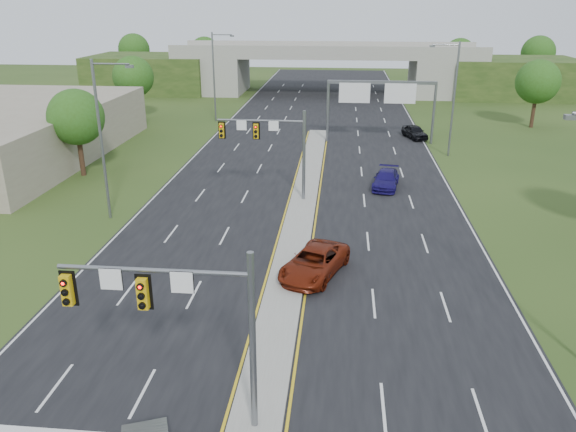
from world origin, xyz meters
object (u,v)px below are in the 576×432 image
at_px(signal_mast_far, 274,141).
at_px(car_far_b, 386,179).
at_px(car_far_c, 415,132).
at_px(car_far_a, 314,262).
at_px(sign_gantry, 380,95).
at_px(signal_mast_near, 185,312).
at_px(overpass, 327,72).

bearing_deg(signal_mast_far, car_far_b, 24.64).
bearing_deg(car_far_b, car_far_c, 86.05).
bearing_deg(car_far_a, signal_mast_far, 126.53).
relative_size(sign_gantry, car_far_c, 2.70).
bearing_deg(signal_mast_near, overpass, 88.38).
bearing_deg(car_far_b, car_far_a, -97.53).
distance_m(sign_gantry, overpass, 35.75).
bearing_deg(overpass, car_far_b, -82.66).
xyz_separation_m(car_far_b, car_far_c, (4.43, 18.56, 0.04)).
bearing_deg(overpass, sign_gantry, -79.21).
xyz_separation_m(signal_mast_far, car_far_a, (3.76, -12.52, -3.93)).
distance_m(signal_mast_far, car_far_a, 13.66).
relative_size(sign_gantry, overpass, 0.14).
bearing_deg(signal_mast_far, overpass, 87.65).
bearing_deg(car_far_c, signal_mast_far, -138.51).
relative_size(signal_mast_near, signal_mast_far, 1.00).
bearing_deg(car_far_a, signal_mast_near, -86.98).
relative_size(car_far_a, car_far_c, 1.30).
distance_m(sign_gantry, car_far_b, 16.57).
relative_size(overpass, car_far_b, 16.89).
distance_m(sign_gantry, car_far_c, 6.76).
relative_size(car_far_a, car_far_b, 1.17).
bearing_deg(signal_mast_far, sign_gantry, 65.89).
bearing_deg(car_far_c, overpass, 90.60).
xyz_separation_m(signal_mast_far, overpass, (2.26, 55.07, -1.17)).
bearing_deg(signal_mast_near, car_far_b, 73.09).
xyz_separation_m(sign_gantry, car_far_c, (4.32, 2.62, -4.49)).
height_order(signal_mast_near, signal_mast_far, same).
distance_m(signal_mast_far, overpass, 55.13).
bearing_deg(signal_mast_far, signal_mast_near, -90.00).
relative_size(signal_mast_near, car_far_c, 1.63).
xyz_separation_m(signal_mast_near, sign_gantry, (8.95, 44.99, 0.51)).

